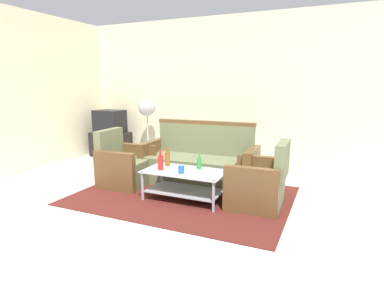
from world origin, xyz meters
The scene contains 14 objects.
ground_plane centered at (0.00, 0.00, 0.00)m, with size 14.00×14.00×0.00m, color beige.
wall_back centered at (0.00, 3.06, 1.40)m, with size 6.52×0.12×2.80m.
rug centered at (-0.08, 0.88, 0.01)m, with size 2.93×2.09×0.01m, color #511E19.
couch centered at (-0.11, 1.53, 0.32)m, with size 1.82×0.80×0.96m.
armchair_left centered at (-1.13, 0.98, 0.29)m, with size 0.73×0.79×0.85m.
armchair_right centered at (0.97, 0.94, 0.29)m, with size 0.72×0.78×0.85m.
coffee_table centered at (0.01, 0.74, 0.27)m, with size 1.10×0.60×0.40m.
bottle_green centered at (0.15, 0.91, 0.49)m, with size 0.06×0.06×0.22m.
bottle_red centered at (-0.31, 0.66, 0.52)m, with size 0.08×0.08×0.28m.
bottle_brown centered at (-0.33, 0.89, 0.52)m, with size 0.07×0.07×0.28m.
cup centered at (0.02, 0.62, 0.46)m, with size 0.08×0.08×0.10m, color #2659A5.
tv_stand centered at (-2.63, 2.55, 0.26)m, with size 0.80×0.50×0.52m, color black.
television centered at (-2.63, 2.55, 0.76)m, with size 0.61×0.46×0.48m.
pedestal_fan centered at (-1.72, 2.60, 1.01)m, with size 0.36×0.36×1.27m.
Camera 1 is at (1.80, -3.00, 1.55)m, focal length 29.99 mm.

